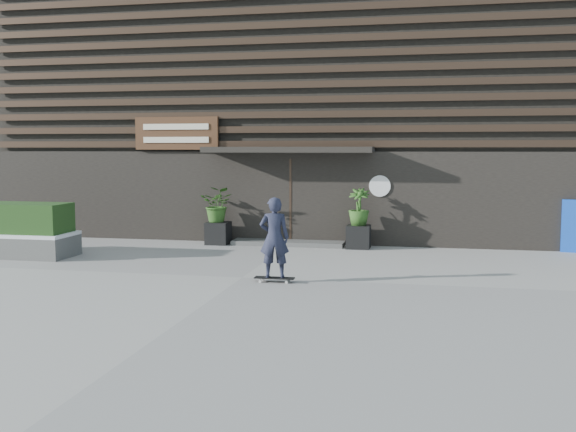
% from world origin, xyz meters
% --- Properties ---
extents(ground, '(80.00, 80.00, 0.00)m').
position_xyz_m(ground, '(0.00, 0.00, 0.00)').
color(ground, '#9D9A95').
rests_on(ground, ground).
extents(entrance_step, '(3.00, 0.80, 0.12)m').
position_xyz_m(entrance_step, '(0.00, 4.60, 0.06)').
color(entrance_step, '#4B4A48').
rests_on(entrance_step, ground).
extents(planter_pot_left, '(0.60, 0.60, 0.60)m').
position_xyz_m(planter_pot_left, '(-1.90, 4.40, 0.30)').
color(planter_pot_left, black).
rests_on(planter_pot_left, ground).
extents(bamboo_left, '(0.86, 0.75, 0.96)m').
position_xyz_m(bamboo_left, '(-1.90, 4.40, 1.08)').
color(bamboo_left, '#2D591E').
rests_on(bamboo_left, planter_pot_left).
extents(planter_pot_right, '(0.60, 0.60, 0.60)m').
position_xyz_m(planter_pot_right, '(1.90, 4.40, 0.30)').
color(planter_pot_right, black).
rests_on(planter_pot_right, ground).
extents(bamboo_right, '(0.54, 0.54, 0.96)m').
position_xyz_m(bamboo_right, '(1.90, 4.40, 1.08)').
color(bamboo_right, '#2D591E').
rests_on(bamboo_right, planter_pot_right).
extents(raised_bed, '(3.50, 1.20, 0.50)m').
position_xyz_m(raised_bed, '(-6.42, 1.51, 0.25)').
color(raised_bed, '#4C4D4A').
rests_on(raised_bed, ground).
extents(snow_layer, '(3.50, 1.20, 0.08)m').
position_xyz_m(snow_layer, '(-6.42, 1.51, 0.54)').
color(snow_layer, white).
rests_on(snow_layer, raised_bed).
extents(hedge, '(3.30, 1.00, 0.70)m').
position_xyz_m(hedge, '(-6.42, 1.51, 0.93)').
color(hedge, '#1B3A15').
rests_on(hedge, snow_layer).
extents(building, '(18.00, 11.00, 8.00)m').
position_xyz_m(building, '(-0.00, 9.96, 3.99)').
color(building, black).
rests_on(building, ground).
extents(skateboarder, '(0.78, 0.46, 1.65)m').
position_xyz_m(skateboarder, '(0.74, -0.33, 0.87)').
color(skateboarder, black).
rests_on(skateboarder, ground).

